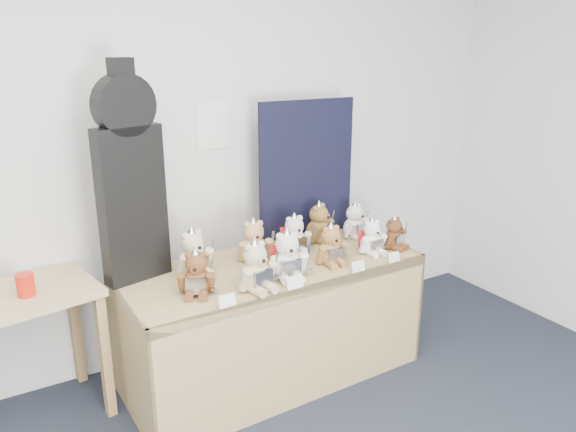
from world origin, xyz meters
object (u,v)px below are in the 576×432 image
teddy_front_far_left (196,275)px  side_table (2,321)px  teddy_back_left (194,255)px  teddy_front_end (394,234)px  teddy_back_centre_right (295,236)px  teddy_front_left (256,268)px  teddy_front_centre (287,257)px  red_cup (25,285)px  teddy_back_right (320,225)px  teddy_back_centre_left (254,243)px  teddy_front_far_right (372,238)px  display_table (278,294)px  teddy_back_end (355,222)px  teddy_front_right (331,247)px  guitar_case (130,177)px

teddy_front_far_left → side_table: bearing=-176.7°
teddy_front_far_left → teddy_back_left: bearing=99.1°
teddy_front_end → teddy_back_centre_right: (-0.57, 0.25, 0.02)m
teddy_front_left → teddy_front_centre: teddy_front_centre is taller
red_cup → teddy_back_right: 1.74m
teddy_front_far_left → teddy_back_centre_left: size_ratio=0.93×
teddy_front_far_right → teddy_back_centre_left: bearing=161.3°
display_table → teddy_back_centre_right: size_ratio=6.56×
side_table → teddy_back_left: bearing=-18.9°
teddy_back_left → teddy_back_centre_left: 0.38m
teddy_back_right → teddy_front_far_left: bearing=172.9°
teddy_back_centre_left → teddy_back_end: bearing=10.7°
red_cup → teddy_front_right: size_ratio=0.44×
red_cup → teddy_back_left: (0.84, -0.11, 0.03)m
display_table → teddy_back_left: (-0.44, 0.17, 0.28)m
teddy_back_left → teddy_back_end: (1.14, 0.04, -0.02)m
guitar_case → teddy_front_end: size_ratio=5.11×
teddy_back_centre_left → teddy_back_left: bearing=-171.1°
display_table → teddy_back_end: teddy_back_end is taller
display_table → teddy_front_right: 0.41m
side_table → teddy_back_left: 1.00m
teddy_back_centre_right → side_table: bearing=177.7°
teddy_front_far_right → teddy_back_end: (0.09, 0.28, 0.01)m
guitar_case → teddy_back_right: guitar_case is taller
teddy_front_left → teddy_back_centre_right: teddy_front_left is taller
teddy_front_left → teddy_back_right: size_ratio=1.04×
red_cup → teddy_back_right: size_ratio=0.40×
teddy_front_left → teddy_front_centre: 0.22m
guitar_case → teddy_front_far_right: (1.34, -0.36, -0.48)m
teddy_front_centre → teddy_front_far_right: size_ratio=1.25×
teddy_back_left → teddy_back_end: bearing=-10.7°
teddy_front_centre → teddy_back_end: 0.79m
teddy_front_far_left → teddy_back_left: size_ratio=0.90×
teddy_front_end → teddy_back_right: (-0.33, 0.34, 0.02)m
teddy_back_left → teddy_back_right: bearing=-7.0°
red_cup → teddy_back_centre_left: size_ratio=0.40×
teddy_front_far_right → teddy_back_right: teddy_back_right is taller
display_table → teddy_back_left: bearing=158.1°
teddy_front_centre → teddy_front_end: 0.81m
teddy_back_left → teddy_back_centre_right: (0.66, 0.00, -0.01)m
display_table → red_cup: bearing=166.5°
display_table → teddy_front_right: size_ratio=6.66×
teddy_front_far_right → teddy_front_end: size_ratio=1.06×
side_table → teddy_back_centre_right: size_ratio=3.67×
teddy_back_right → teddy_back_centre_left: bearing=163.4°
red_cup → teddy_back_centre_left: bearing=-5.0°
teddy_back_left → teddy_back_end: 1.14m
side_table → teddy_front_centre: (1.40, -0.46, 0.21)m
red_cup → teddy_back_centre_right: (1.50, -0.11, 0.02)m
teddy_front_far_right → teddy_back_end: bearing=74.6°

